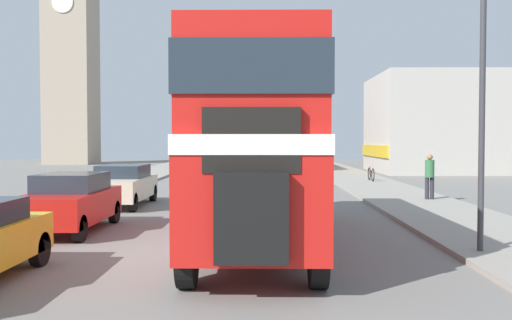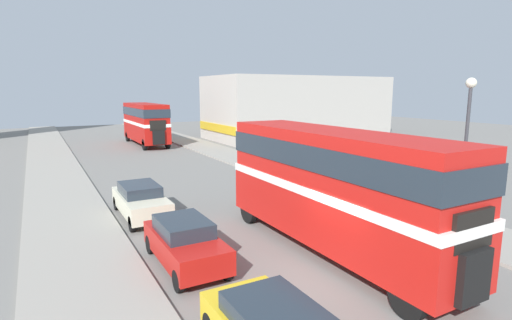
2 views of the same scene
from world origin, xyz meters
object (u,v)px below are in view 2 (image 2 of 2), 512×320
(double_decker_bus, at_px, (333,181))
(car_parked_mid, at_px, (185,242))
(bus_distant, at_px, (145,120))
(street_lamp, at_px, (466,136))
(car_parked_far, at_px, (141,200))
(bicycle_on_pavement, at_px, (245,153))
(pedestrian_walking, at_px, (325,165))

(double_decker_bus, relative_size, car_parked_mid, 2.61)
(bus_distant, relative_size, street_lamp, 1.66)
(car_parked_far, relative_size, street_lamp, 0.73)
(double_decker_bus, height_order, bus_distant, double_decker_bus)
(bus_distant, relative_size, car_parked_far, 2.27)
(double_decker_bus, bearing_deg, car_parked_far, 124.43)
(bus_distant, bearing_deg, double_decker_bus, -92.32)
(double_decker_bus, xyz_separation_m, car_parked_mid, (-4.81, 1.40, -1.74))
(double_decker_bus, distance_m, bicycle_on_pavement, 19.34)
(pedestrian_walking, bearing_deg, bus_distant, 102.97)
(double_decker_bus, distance_m, street_lamp, 5.06)
(car_parked_far, bearing_deg, pedestrian_walking, 6.69)
(pedestrian_walking, bearing_deg, car_parked_far, -173.31)
(car_parked_far, height_order, bicycle_on_pavement, car_parked_far)
(pedestrian_walking, height_order, street_lamp, street_lamp)
(car_parked_mid, bearing_deg, street_lamp, -18.09)
(bus_distant, relative_size, pedestrian_walking, 5.67)
(bus_distant, bearing_deg, car_parked_far, -104.36)
(bicycle_on_pavement, relative_size, street_lamp, 0.30)
(double_decker_bus, bearing_deg, street_lamp, -20.02)
(car_parked_far, bearing_deg, bicycle_on_pavement, 45.42)
(double_decker_bus, xyz_separation_m, car_parked_far, (-4.87, 7.10, -1.75))
(bus_distant, height_order, car_parked_far, bus_distant)
(bus_distant, xyz_separation_m, car_parked_far, (-6.13, -23.94, -1.75))
(car_parked_far, distance_m, bicycle_on_pavement, 15.63)
(double_decker_bus, xyz_separation_m, bus_distant, (1.26, 31.04, -0.01))
(car_parked_mid, distance_m, pedestrian_walking, 13.29)
(bicycle_on_pavement, bearing_deg, car_parked_mid, -122.94)
(car_parked_far, bearing_deg, street_lamp, -42.91)
(bus_distant, distance_m, pedestrian_walking, 23.24)
(bicycle_on_pavement, height_order, street_lamp, street_lamp)
(car_parked_far, relative_size, bicycle_on_pavement, 2.43)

